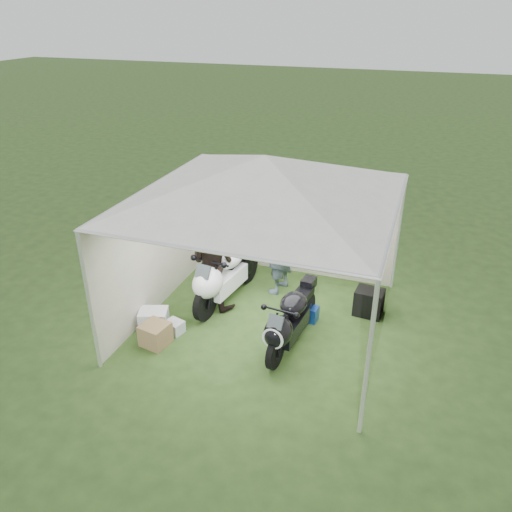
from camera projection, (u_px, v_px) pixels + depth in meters
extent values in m
plane|color=#284019|center=(264.00, 321.00, 8.83)|extent=(80.00, 80.00, 0.00)
cylinder|color=silver|center=(90.00, 303.00, 7.22)|extent=(0.06, 0.06, 2.30)
cylinder|color=silver|center=(368.00, 362.00, 6.03)|extent=(0.06, 0.06, 2.30)
cylinder|color=silver|center=(205.00, 208.00, 10.59)|extent=(0.06, 0.06, 2.30)
cylinder|color=silver|center=(398.00, 234.00, 9.40)|extent=(0.06, 0.06, 2.30)
cube|color=beige|center=(296.00, 220.00, 10.00)|extent=(4.00, 0.02, 2.30)
cube|color=beige|center=(158.00, 247.00, 8.91)|extent=(0.02, 4.00, 2.30)
cube|color=beige|center=(386.00, 284.00, 7.72)|extent=(0.02, 4.00, 2.30)
pyramid|color=white|center=(265.00, 177.00, 7.64)|extent=(5.66, 5.66, 0.70)
cube|color=#99A5B7|center=(219.00, 179.00, 10.16)|extent=(0.22, 0.02, 0.28)
cube|color=#99A5B7|center=(235.00, 180.00, 10.05)|extent=(0.22, 0.02, 0.28)
cube|color=#99A5B7|center=(251.00, 182.00, 9.95)|extent=(0.22, 0.01, 0.28)
cube|color=#99A5B7|center=(268.00, 184.00, 9.84)|extent=(0.22, 0.01, 0.28)
cube|color=#99A5B7|center=(219.00, 193.00, 10.29)|extent=(0.22, 0.02, 0.28)
cube|color=#99A5B7|center=(235.00, 194.00, 10.19)|extent=(0.22, 0.01, 0.28)
cube|color=#99A5B7|center=(251.00, 196.00, 10.08)|extent=(0.22, 0.02, 0.28)
cube|color=#99A5B7|center=(267.00, 198.00, 9.98)|extent=(0.22, 0.01, 0.28)
cylinder|color=#D8590C|center=(307.00, 184.00, 9.55)|extent=(3.20, 0.02, 0.02)
cylinder|color=black|center=(205.00, 303.00, 8.76)|extent=(0.20, 0.67, 0.66)
cylinder|color=black|center=(247.00, 267.00, 9.98)|extent=(0.25, 0.67, 0.66)
cube|color=white|center=(226.00, 281.00, 9.29)|extent=(0.51, 1.08, 0.33)
ellipsoid|color=white|center=(208.00, 283.00, 8.69)|extent=(0.58, 0.72, 0.55)
ellipsoid|color=white|center=(228.00, 257.00, 9.18)|extent=(0.57, 0.74, 0.39)
cube|color=black|center=(240.00, 251.00, 9.56)|extent=(0.37, 0.69, 0.15)
cube|color=white|center=(249.00, 240.00, 9.80)|extent=(0.28, 0.36, 0.20)
cube|color=black|center=(237.00, 262.00, 9.55)|extent=(0.19, 0.61, 0.11)
cube|color=#3F474C|center=(203.00, 272.00, 8.46)|extent=(0.28, 0.19, 0.23)
cylinder|color=black|center=(275.00, 351.00, 7.61)|extent=(0.16, 0.58, 0.57)
cylinder|color=black|center=(306.00, 309.00, 8.68)|extent=(0.20, 0.58, 0.57)
cube|color=black|center=(291.00, 326.00, 8.07)|extent=(0.42, 0.93, 0.28)
ellipsoid|color=black|center=(278.00, 332.00, 7.55)|extent=(0.49, 0.61, 0.47)
ellipsoid|color=black|center=(294.00, 304.00, 7.98)|extent=(0.48, 0.63, 0.33)
cube|color=black|center=(302.00, 295.00, 8.31)|extent=(0.31, 0.59, 0.13)
cube|color=black|center=(309.00, 283.00, 8.52)|extent=(0.24, 0.31, 0.17)
cube|color=maroon|center=(300.00, 306.00, 8.30)|extent=(0.15, 0.53, 0.09)
cube|color=#3F474C|center=(275.00, 322.00, 7.34)|extent=(0.24, 0.16, 0.20)
cylinder|color=white|center=(273.00, 339.00, 7.38)|extent=(0.34, 0.06, 0.34)
cube|color=#1740A9|center=(307.00, 313.00, 8.82)|extent=(0.39, 0.27, 0.27)
imported|color=black|center=(213.00, 262.00, 8.96)|extent=(0.98, 0.84, 1.75)
imported|color=slate|center=(280.00, 245.00, 9.37)|extent=(0.58, 0.78, 1.96)
cube|color=black|center=(369.00, 302.00, 8.94)|extent=(0.52, 0.43, 0.49)
cube|color=silver|center=(154.00, 318.00, 8.63)|extent=(0.58, 0.51, 0.32)
cube|color=olive|center=(155.00, 334.00, 8.17)|extent=(0.48, 0.48, 0.37)
cube|color=#B9BFC3|center=(175.00, 327.00, 8.50)|extent=(0.35, 0.31, 0.21)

